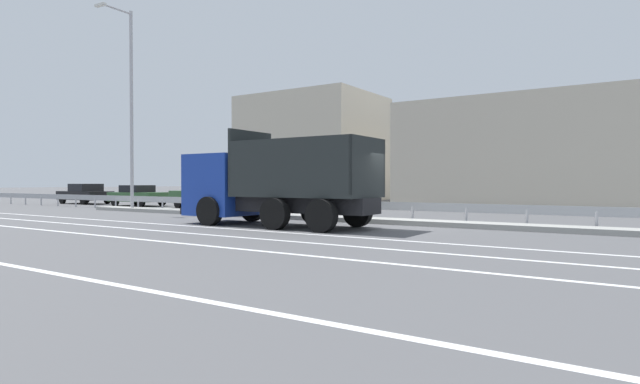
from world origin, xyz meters
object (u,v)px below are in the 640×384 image
Objects in this scene: street_lamp_0 at (129,102)px; parked_car_3 at (283,197)px; dump_truck at (257,189)px; parked_car_1 at (138,195)px; parked_car_0 at (85,194)px; parked_car_2 at (205,195)px; median_road_sign at (232,187)px.

street_lamp_0 is 9.84m from parked_car_3.
street_lamp_0 is 2.34× the size of parked_car_3.
dump_truck is at bearing -14.77° from street_lamp_0.
street_lamp_0 reaches higher than parked_car_1.
parked_car_2 reaches higher than parked_car_0.
parked_car_1 is at bearing 139.28° from street_lamp_0.
parked_car_1 is at bearing -83.89° from parked_car_2.
median_road_sign is 0.53× the size of parked_car_2.
median_road_sign reaches higher than parked_car_2.
street_lamp_0 is (-7.41, -0.08, 4.59)m from median_road_sign.
parked_car_3 is (6.01, -0.07, 0.00)m from parked_car_2.
street_lamp_0 is at bearing -179.41° from median_road_sign.
parked_car_2 is (-10.36, 7.37, -0.54)m from dump_truck.
street_lamp_0 is 8.06m from parked_car_1.
parked_car_3 is at bearing 92.42° from median_road_sign.
median_road_sign is 12.72m from parked_car_1.
parked_car_0 is 0.93× the size of parked_car_3.
parked_car_3 is at bearing 86.23° from parked_car_1.
dump_truck is 0.69× the size of street_lamp_0.
dump_truck is 17.73m from parked_car_1.
parked_car_3 is (7.24, 4.25, -5.13)m from street_lamp_0.
parked_car_2 is at bearing 88.08° from parked_car_1.
median_road_sign is at bearing 0.59° from street_lamp_0.
parked_car_3 is (11.90, 0.24, 0.08)m from parked_car_1.
parked_car_3 reaches higher than parked_car_0.
street_lamp_0 is at bearing -12.76° from parked_car_2.
dump_truck reaches higher than parked_car_1.
street_lamp_0 reaches higher than median_road_sign.
parked_car_1 is 0.87× the size of parked_car_3.
parked_car_1 is (-16.25, 7.07, -0.61)m from dump_truck.
median_road_sign is 18.57m from parked_car_0.
median_road_sign is at bearing -101.90° from parked_car_0.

